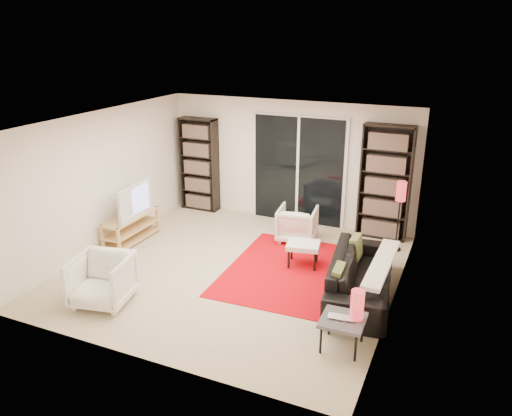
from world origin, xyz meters
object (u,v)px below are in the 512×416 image
object	(u,v)px
sofa	(361,275)
floor_lamp	(400,199)
bookshelf_right	(385,183)
armchair_front	(102,280)
bookshelf_left	(199,165)
side_table	(343,322)
armchair_back	(297,224)
ottoman	(303,246)
tv_stand	(131,228)

from	to	relation	value
sofa	floor_lamp	distance (m)	1.93
bookshelf_right	armchair_front	xyz separation A→B (m)	(-3.15, -3.99, -0.69)
bookshelf_left	side_table	world-z (taller)	bookshelf_left
armchair_back	ottoman	size ratio (longest dim) A/B	1.15
sofa	floor_lamp	bearing A→B (deg)	-14.26
tv_stand	floor_lamp	xyz separation A→B (m)	(4.47, 1.55, 0.68)
bookshelf_right	floor_lamp	distance (m)	0.62
bookshelf_right	ottoman	distance (m)	2.10
bookshelf_right	tv_stand	distance (m)	4.66
tv_stand	side_table	size ratio (longest dim) A/B	2.33
bookshelf_right	bookshelf_left	bearing A→B (deg)	180.00
armchair_front	side_table	distance (m)	3.37
bookshelf_left	armchair_back	xyz separation A→B (m)	(2.47, -0.78, -0.66)
bookshelf_right	side_table	world-z (taller)	bookshelf_right
bookshelf_right	ottoman	bearing A→B (deg)	-118.51
bookshelf_right	tv_stand	world-z (taller)	bookshelf_right
bookshelf_left	ottoman	bearing A→B (deg)	-30.84
tv_stand	armchair_back	world-z (taller)	armchair_back
tv_stand	floor_lamp	world-z (taller)	floor_lamp
armchair_back	side_table	distance (m)	3.29
tv_stand	armchair_front	bearing A→B (deg)	-63.46
sofa	armchair_front	xyz separation A→B (m)	(-3.28, -1.69, 0.04)
armchair_back	armchair_front	distance (m)	3.66
side_table	bookshelf_right	bearing A→B (deg)	93.25
bookshelf_left	floor_lamp	size ratio (longest dim) A/B	1.56
armchair_front	side_table	xyz separation A→B (m)	(3.35, 0.33, 0.00)
sofa	tv_stand	bearing A→B (deg)	79.23
tv_stand	ottoman	bearing A→B (deg)	5.57
bookshelf_left	bookshelf_right	size ratio (longest dim) A/B	0.93
ottoman	sofa	bearing A→B (deg)	-27.78
bookshelf_right	armchair_back	distance (m)	1.75
sofa	side_table	size ratio (longest dim) A/B	4.02
bookshelf_left	bookshelf_right	bearing A→B (deg)	-0.00
floor_lamp	side_table	bearing A→B (deg)	-92.63
ottoman	floor_lamp	size ratio (longest dim) A/B	0.48
sofa	armchair_back	distance (m)	2.15
tv_stand	ottoman	world-z (taller)	tv_stand
armchair_front	ottoman	xyz separation A→B (m)	(2.20, 2.26, -0.01)
bookshelf_left	bookshelf_right	xyz separation A→B (m)	(3.85, -0.00, 0.07)
bookshelf_left	sofa	xyz separation A→B (m)	(3.98, -2.30, -0.66)
armchair_front	floor_lamp	xyz separation A→B (m)	(3.50, 3.49, 0.58)
ottoman	side_table	xyz separation A→B (m)	(1.15, -1.93, 0.02)
sofa	bookshelf_right	bearing A→B (deg)	-3.99
sofa	armchair_back	xyz separation A→B (m)	(-1.51, 1.52, 0.00)
armchair_front	side_table	bearing A→B (deg)	-6.38
armchair_back	tv_stand	bearing A→B (deg)	17.07
tv_stand	side_table	world-z (taller)	tv_stand
armchair_back	armchair_front	size ratio (longest dim) A/B	0.88
armchair_front	ottoman	bearing A→B (deg)	33.74
bookshelf_right	sofa	distance (m)	2.42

